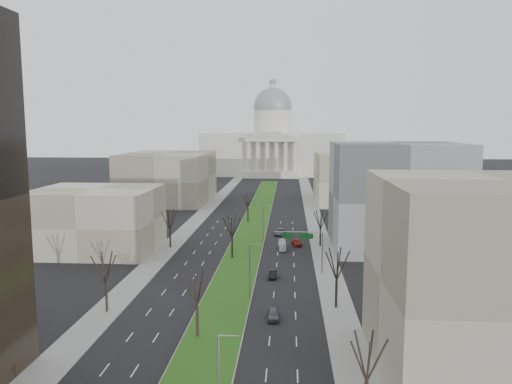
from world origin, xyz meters
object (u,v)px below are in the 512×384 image
at_px(car_red, 297,242).
at_px(car_grey_near, 273,314).
at_px(car_grey_far, 280,232).
at_px(box_van, 282,245).
at_px(car_black, 273,274).

bearing_deg(car_red, car_grey_near, -103.80).
height_order(car_grey_far, box_van, box_van).
xyz_separation_m(car_grey_near, car_grey_far, (-0.04, 56.68, 0.06)).
bearing_deg(car_grey_far, car_black, -87.27).
height_order(car_grey_near, car_red, car_grey_near).
xyz_separation_m(car_red, car_grey_far, (-4.00, 11.15, 0.09)).
height_order(car_black, car_grey_far, car_grey_far).
distance_m(car_red, car_grey_far, 11.84).
bearing_deg(car_red, car_grey_far, 100.92).
xyz_separation_m(car_black, car_grey_far, (0.71, 36.77, 0.11)).
height_order(car_grey_near, car_black, car_grey_near).
distance_m(car_grey_near, car_red, 45.71).
relative_size(car_black, box_van, 0.60).
bearing_deg(box_van, car_black, -95.90).
xyz_separation_m(car_black, box_van, (1.44, 21.96, 0.27)).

